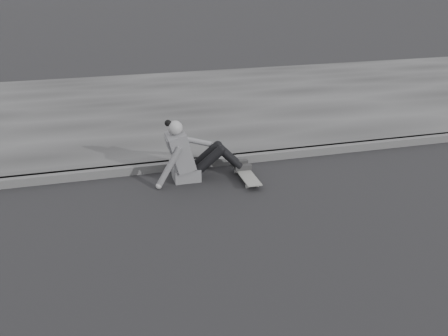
% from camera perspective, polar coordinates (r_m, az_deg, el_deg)
% --- Properties ---
extents(curb, '(24.00, 0.16, 0.12)m').
position_cam_1_polar(curb, '(8.18, 13.66, 2.27)').
color(curb, '#484848').
rests_on(curb, ground).
extents(sidewalk, '(24.00, 6.00, 0.12)m').
position_cam_1_polar(sidewalk, '(10.78, 6.09, 7.79)').
color(sidewalk, '#363636').
rests_on(sidewalk, ground).
extents(skateboard, '(0.20, 0.78, 0.09)m').
position_cam_1_polar(skateboard, '(6.92, 2.57, -0.82)').
color(skateboard, gray).
rests_on(skateboard, ground).
extents(seated_woman, '(1.38, 0.46, 0.88)m').
position_cam_1_polar(seated_woman, '(6.86, -3.87, 1.54)').
color(seated_woman, '#59595C').
rests_on(seated_woman, ground).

